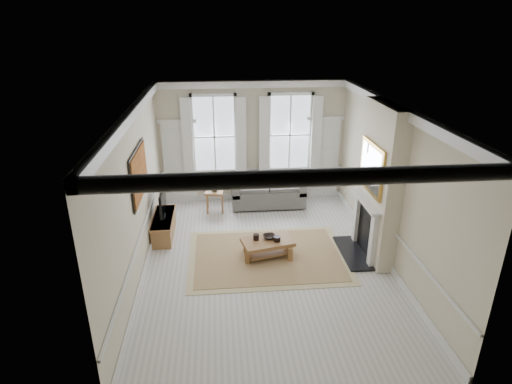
{
  "coord_description": "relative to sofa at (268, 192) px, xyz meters",
  "views": [
    {
      "loc": [
        -0.96,
        -7.96,
        5.0
      ],
      "look_at": [
        -0.13,
        1.04,
        1.25
      ],
      "focal_mm": 30.0,
      "sensor_mm": 36.0,
      "label": 1
    }
  ],
  "objects": [
    {
      "name": "right_wall",
      "position": [
        2.21,
        -3.11,
        1.33
      ],
      "size": [
        0.0,
        7.2,
        7.2
      ],
      "primitive_type": "plane",
      "rotation": [
        1.57,
        0.0,
        -1.57
      ],
      "color": "beige",
      "rests_on": "floor"
    },
    {
      "name": "ceiling",
      "position": [
        -0.39,
        -3.11,
        3.03
      ],
      "size": [
        7.2,
        7.2,
        0.0
      ],
      "primitive_type": "plane",
      "rotation": [
        3.14,
        0.0,
        0.0
      ],
      "color": "white",
      "rests_on": "back_wall"
    },
    {
      "name": "ceramic_pot_a",
      "position": [
        -0.59,
        -2.8,
        0.1
      ],
      "size": [
        0.13,
        0.13,
        0.13
      ],
      "primitive_type": "cylinder",
      "color": "black",
      "rests_on": "coffee_table"
    },
    {
      "name": "hearth",
      "position": [
        1.61,
        -2.91,
        -0.35
      ],
      "size": [
        0.55,
        1.5,
        0.05
      ],
      "primitive_type": "cube",
      "color": "black",
      "rests_on": "floor"
    },
    {
      "name": "fireplace",
      "position": [
        1.81,
        -2.91,
        0.36
      ],
      "size": [
        0.21,
        1.45,
        1.33
      ],
      "color": "silver",
      "rests_on": "floor"
    },
    {
      "name": "rug",
      "position": [
        -0.34,
        -2.85,
        -0.36
      ],
      "size": [
        3.5,
        2.6,
        0.02
      ],
      "primitive_type": "cube",
      "color": "#A38754",
      "rests_on": "floor"
    },
    {
      "name": "tv_stand",
      "position": [
        -2.73,
        -1.63,
        -0.12
      ],
      "size": [
        0.45,
        1.4,
        0.5
      ],
      "primitive_type": "cube",
      "color": "brown",
      "rests_on": "floor"
    },
    {
      "name": "back_wall",
      "position": [
        -0.39,
        0.49,
        1.33
      ],
      "size": [
        5.2,
        0.0,
        5.2
      ],
      "primitive_type": "plane",
      "rotation": [
        1.57,
        0.0,
        0.0
      ],
      "color": "beige",
      "rests_on": "floor"
    },
    {
      "name": "bowl",
      "position": [
        -0.29,
        -2.75,
        0.07
      ],
      "size": [
        0.32,
        0.32,
        0.07
      ],
      "primitive_type": "imported",
      "rotation": [
        0.0,
        0.0,
        0.17
      ],
      "color": "black",
      "rests_on": "coffee_table"
    },
    {
      "name": "floor",
      "position": [
        -0.39,
        -3.11,
        -0.37
      ],
      "size": [
        7.2,
        7.2,
        0.0
      ],
      "primitive_type": "plane",
      "color": "#B7B5AD",
      "rests_on": "ground"
    },
    {
      "name": "coffee_table",
      "position": [
        -0.34,
        -2.85,
        -0.04
      ],
      "size": [
        1.21,
        0.87,
        0.41
      ],
      "rotation": [
        0.0,
        0.0,
        0.23
      ],
      "color": "brown",
      "rests_on": "rug"
    },
    {
      "name": "mirror",
      "position": [
        1.82,
        -2.91,
        1.68
      ],
      "size": [
        0.06,
        1.26,
        1.06
      ],
      "primitive_type": "cube",
      "color": "#BA8833",
      "rests_on": "chimney_breast"
    },
    {
      "name": "door_right",
      "position": [
        1.66,
        0.45,
        0.78
      ],
      "size": [
        0.9,
        0.08,
        2.3
      ],
      "primitive_type": "cube",
      "color": "silver",
      "rests_on": "floor"
    },
    {
      "name": "side_table",
      "position": [
        -1.49,
        -0.3,
        0.11
      ],
      "size": [
        0.55,
        0.55,
        0.59
      ],
      "rotation": [
        0.0,
        0.0,
        -0.15
      ],
      "color": "brown",
      "rests_on": "floor"
    },
    {
      "name": "window_right",
      "position": [
        0.66,
        0.44,
        1.53
      ],
      "size": [
        1.26,
        0.2,
        2.2
      ],
      "primitive_type": null,
      "color": "#B2BCC6",
      "rests_on": "back_wall"
    },
    {
      "name": "ceramic_pot_b",
      "position": [
        -0.14,
        -2.9,
        0.1
      ],
      "size": [
        0.16,
        0.16,
        0.11
      ],
      "primitive_type": "cylinder",
      "color": "black",
      "rests_on": "coffee_table"
    },
    {
      "name": "window_left",
      "position": [
        -1.44,
        0.44,
        1.53
      ],
      "size": [
        1.26,
        0.2,
        2.2
      ],
      "primitive_type": null,
      "color": "#B2BCC6",
      "rests_on": "back_wall"
    },
    {
      "name": "tv",
      "position": [
        -2.71,
        -1.63,
        0.52
      ],
      "size": [
        0.08,
        0.9,
        0.68
      ],
      "color": "black",
      "rests_on": "tv_stand"
    },
    {
      "name": "sofa",
      "position": [
        0.0,
        0.0,
        0.0
      ],
      "size": [
        2.02,
        0.98,
        0.9
      ],
      "color": "#575755",
      "rests_on": "floor"
    },
    {
      "name": "left_wall",
      "position": [
        -2.99,
        -3.11,
        1.33
      ],
      "size": [
        0.0,
        7.2,
        7.2
      ],
      "primitive_type": "plane",
      "rotation": [
        1.57,
        0.0,
        1.57
      ],
      "color": "beige",
      "rests_on": "floor"
    },
    {
      "name": "painting",
      "position": [
        -2.95,
        -2.81,
        1.68
      ],
      "size": [
        0.05,
        1.66,
        1.06
      ],
      "primitive_type": "cube",
      "color": "#AF611E",
      "rests_on": "left_wall"
    },
    {
      "name": "chimney_breast",
      "position": [
        2.03,
        -2.91,
        1.33
      ],
      "size": [
        0.35,
        1.7,
        3.38
      ],
      "primitive_type": "cube",
      "color": "beige",
      "rests_on": "floor"
    },
    {
      "name": "door_left",
      "position": [
        -2.44,
        0.45,
        0.78
      ],
      "size": [
        0.9,
        0.08,
        2.3
      ],
      "primitive_type": "cube",
      "color": "silver",
      "rests_on": "floor"
    }
  ]
}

